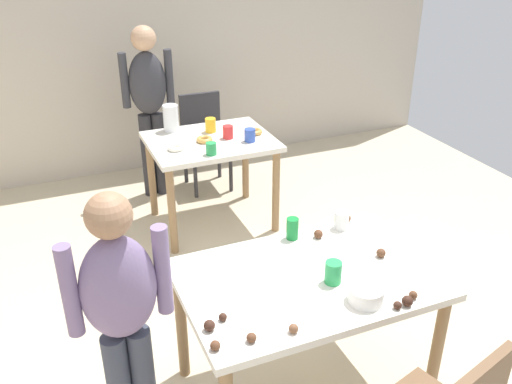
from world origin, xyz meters
name	(u,v)px	position (x,y,z in m)	size (l,w,h in m)	color
ground_plane	(283,372)	(0.00, 0.00, 0.00)	(6.40, 6.40, 0.00)	beige
wall_back	(141,37)	(0.00, 3.20, 1.30)	(6.40, 0.10, 2.60)	#BCB2A3
dining_table_near	(307,291)	(0.05, -0.15, 0.66)	(1.24, 0.84, 0.75)	silver
dining_table_far	(211,153)	(0.20, 1.79, 0.63)	(0.97, 0.77, 0.75)	silver
chair_far_table	(204,135)	(0.37, 2.53, 0.50)	(0.41, 0.41, 0.87)	#2D2D33
person_girl_near	(122,312)	(-0.86, -0.17, 0.82)	(0.45, 0.20, 1.39)	#383D4C
person_adult_far	(149,98)	(-0.12, 2.51, 0.92)	(0.45, 0.22, 1.53)	#28282D
mixing_bowl	(366,295)	(0.20, -0.43, 0.79)	(0.16, 0.16, 0.08)	white
soda_can	(292,229)	(0.13, 0.20, 0.81)	(0.07, 0.07, 0.12)	#198438
fork_near	(289,253)	(0.05, 0.07, 0.75)	(0.17, 0.02, 0.01)	silver
cup_near_0	(333,272)	(0.13, -0.24, 0.81)	(0.08, 0.08, 0.11)	green
cup_near_1	(342,220)	(0.44, 0.19, 0.80)	(0.08, 0.08, 0.10)	white
cake_ball_0	(251,338)	(-0.39, -0.47, 0.77)	(0.04, 0.04, 0.04)	brown
cake_ball_1	(381,253)	(0.47, -0.14, 0.77)	(0.05, 0.05, 0.05)	brown
cake_ball_2	(347,218)	(0.51, 0.24, 0.77)	(0.04, 0.04, 0.04)	brown
cake_ball_3	(215,346)	(-0.54, -0.46, 0.77)	(0.04, 0.04, 0.04)	brown
cake_ball_4	(318,234)	(0.27, 0.15, 0.77)	(0.05, 0.05, 0.05)	brown
cake_ball_5	(223,317)	(-0.45, -0.30, 0.77)	(0.04, 0.04, 0.04)	#3D2319
cake_ball_6	(407,301)	(0.35, -0.53, 0.78)	(0.05, 0.05, 0.05)	#3D2319
cake_ball_7	(413,295)	(0.41, -0.49, 0.77)	(0.04, 0.04, 0.04)	brown
cake_ball_8	(397,305)	(0.30, -0.53, 0.77)	(0.04, 0.04, 0.04)	#3D2319
cake_ball_9	(209,326)	(-0.52, -0.34, 0.77)	(0.05, 0.05, 0.05)	#3D2319
cake_ball_10	(294,329)	(-0.20, -0.49, 0.77)	(0.04, 0.04, 0.04)	brown
pitcher_far	(171,118)	(-0.03, 2.10, 0.86)	(0.13, 0.13, 0.22)	white
cup_far_0	(228,132)	(0.33, 1.76, 0.80)	(0.08, 0.08, 0.10)	red
cup_far_1	(211,149)	(0.10, 1.49, 0.80)	(0.08, 0.08, 0.09)	green
cup_far_2	(250,135)	(0.47, 1.63, 0.80)	(0.09, 0.09, 0.10)	#3351B2
cup_far_3	(211,125)	(0.25, 1.94, 0.81)	(0.09, 0.09, 0.11)	yellow
donut_far_0	(176,148)	(-0.12, 1.68, 0.77)	(0.12, 0.12, 0.04)	white
donut_far_1	(204,140)	(0.14, 1.75, 0.77)	(0.13, 0.13, 0.04)	gold
donut_far_2	(255,132)	(0.56, 1.76, 0.77)	(0.13, 0.13, 0.04)	gold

